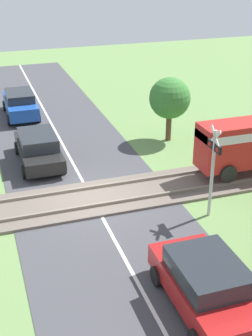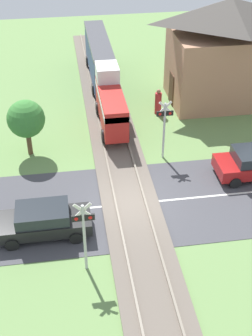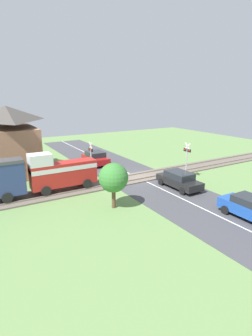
{
  "view_description": "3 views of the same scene",
  "coord_description": "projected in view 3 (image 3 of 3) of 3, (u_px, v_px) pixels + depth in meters",
  "views": [
    {
      "loc": [
        15.69,
        -3.83,
        9.13
      ],
      "look_at": [
        0.0,
        1.39,
        1.2
      ],
      "focal_mm": 50.0,
      "sensor_mm": 36.0,
      "label": 1
    },
    {
      "loc": [
        -2.84,
        -17.41,
        14.62
      ],
      "look_at": [
        0.0,
        1.39,
        1.2
      ],
      "focal_mm": 50.0,
      "sensor_mm": 36.0,
      "label": 2
    },
    {
      "loc": [
        -20.15,
        13.36,
        7.77
      ],
      "look_at": [
        0.0,
        1.39,
        1.2
      ],
      "focal_mm": 28.0,
      "sensor_mm": 36.0,
      "label": 3
    }
  ],
  "objects": [
    {
      "name": "ground_plane",
      "position": [
        138.0,
        178.0,
        25.35
      ],
      "size": [
        60.0,
        60.0,
        0.0
      ],
      "primitive_type": "plane",
      "color": "#66894C"
    },
    {
      "name": "road_surface",
      "position": [
        138.0,
        178.0,
        25.34
      ],
      "size": [
        48.0,
        6.4,
        0.02
      ],
      "color": "#424247",
      "rests_on": "ground_plane"
    },
    {
      "name": "track_bed",
      "position": [
        138.0,
        177.0,
        25.33
      ],
      "size": [
        2.8,
        48.0,
        0.24
      ],
      "color": "#665B51",
      "rests_on": "ground_plane"
    },
    {
      "name": "train",
      "position": [
        6.0,
        178.0,
        19.14
      ],
      "size": [
        1.58,
        13.58,
        3.18
      ],
      "color": "red",
      "rests_on": "track_bed"
    },
    {
      "name": "car_near_crossing",
      "position": [
        179.0,
        180.0,
        22.42
      ],
      "size": [
        4.23,
        1.89,
        1.45
      ],
      "color": "black",
      "rests_on": "ground_plane"
    },
    {
      "name": "car_far_side",
      "position": [
        95.0,
        158.0,
        30.06
      ],
      "size": [
        4.05,
        2.05,
        1.52
      ],
      "color": "#A81919",
      "rests_on": "ground_plane"
    },
    {
      "name": "car_behind_queue",
      "position": [
        252.0,
        208.0,
        16.74
      ],
      "size": [
        4.12,
        1.81,
        1.48
      ],
      "color": "#1E4CA8",
      "rests_on": "ground_plane"
    },
    {
      "name": "crossing_signal_west_approach",
      "position": [
        187.0,
        156.0,
        24.61
      ],
      "size": [
        0.9,
        0.18,
        3.49
      ],
      "color": "#B7B7B7",
      "rests_on": "ground_plane"
    },
    {
      "name": "crossing_signal_east_approach",
      "position": [
        91.0,
        155.0,
        24.89
      ],
      "size": [
        0.9,
        0.18,
        3.49
      ],
      "color": "#B7B7B7",
      "rests_on": "ground_plane"
    },
    {
      "name": "station_building",
      "position": [
        9.0,
        142.0,
        25.93
      ],
      "size": [
        7.44,
        5.14,
        6.77
      ],
      "color": "#AD7A5B",
      "rests_on": "ground_plane"
    },
    {
      "name": "pedestrian_by_station",
      "position": [
        36.0,
        176.0,
        23.43
      ],
      "size": [
        0.42,
        0.42,
        1.7
      ],
      "color": "#B2282D",
      "rests_on": "ground_plane"
    },
    {
      "name": "tree_by_station",
      "position": [
        13.0,
        137.0,
        31.54
      ],
      "size": [
        2.87,
        2.87,
        4.29
      ],
      "color": "brown",
      "rests_on": "ground_plane"
    },
    {
      "name": "tree_roadside_hedge",
      "position": [
        113.0,
        178.0,
        18.1
      ],
      "size": [
        2.07,
        2.07,
        3.27
      ],
      "color": "brown",
      "rests_on": "ground_plane"
    }
  ]
}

